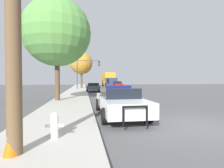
% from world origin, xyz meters
% --- Properties ---
extents(ground_plane, '(110.00, 110.00, 0.00)m').
position_xyz_m(ground_plane, '(0.00, 0.00, 0.00)').
color(ground_plane, '#565659').
extents(sidewalk_left, '(3.00, 110.00, 0.13)m').
position_xyz_m(sidewalk_left, '(-5.10, 0.00, 0.07)').
color(sidewalk_left, '#BCB7AD').
rests_on(sidewalk_left, ground_plane).
extents(police_car, '(2.03, 5.27, 1.46)m').
position_xyz_m(police_car, '(-2.38, 2.33, 0.73)').
color(police_car, white).
rests_on(police_car, ground_plane).
extents(fire_hydrant, '(0.50, 0.22, 0.72)m').
position_xyz_m(fire_hydrant, '(-4.87, -1.05, 0.51)').
color(fire_hydrant, white).
rests_on(fire_hydrant, sidewalk_left).
extents(traffic_light, '(4.07, 0.35, 5.06)m').
position_xyz_m(traffic_light, '(-3.56, 24.80, 3.73)').
color(traffic_light, '#424247').
rests_on(traffic_light, sidewalk_left).
extents(car_background_midblock, '(2.07, 3.98, 1.26)m').
position_xyz_m(car_background_midblock, '(-2.70, 19.46, 0.69)').
color(car_background_midblock, '#474C51').
rests_on(car_background_midblock, ground_plane).
extents(car_background_oncoming, '(2.04, 4.09, 1.39)m').
position_xyz_m(car_background_oncoming, '(2.79, 29.58, 0.74)').
color(car_background_oncoming, maroon).
rests_on(car_background_oncoming, ground_plane).
extents(box_truck, '(2.63, 7.94, 3.34)m').
position_xyz_m(box_truck, '(1.68, 33.98, 1.77)').
color(box_truck, '#333856').
rests_on(box_truck, ground_plane).
extents(tree_sidewalk_far, '(4.43, 4.43, 7.11)m').
position_xyz_m(tree_sidewalk_far, '(-4.50, 29.51, 5.00)').
color(tree_sidewalk_far, brown).
rests_on(tree_sidewalk_far, sidewalk_left).
extents(tree_sidewalk_near, '(5.24, 5.24, 7.90)m').
position_xyz_m(tree_sidewalk_near, '(-6.11, 8.16, 5.40)').
color(tree_sidewalk_near, brown).
rests_on(tree_sidewalk_near, sidewalk_left).
extents(traffic_cone, '(0.34, 0.34, 0.68)m').
position_xyz_m(traffic_cone, '(-5.61, -2.00, 0.47)').
color(traffic_cone, orange).
rests_on(traffic_cone, sidewalk_left).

